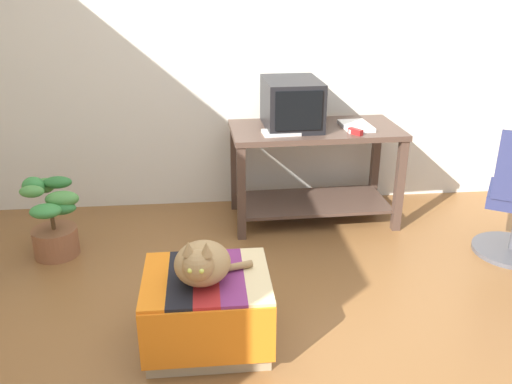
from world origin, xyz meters
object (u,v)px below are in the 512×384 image
Objects in this scene: potted_plant at (53,222)px; tv_monitor at (292,104)px; ottoman_with_blanket at (207,310)px; stapler at (356,132)px; cat at (202,263)px; desk at (314,158)px; keyboard at (291,132)px; book at (356,126)px.

tv_monitor is at bearing 14.83° from potted_plant.
ottoman_with_blanket is 5.71× the size of stapler.
cat is at bearing -162.88° from stapler.
tv_monitor is 0.84× the size of ottoman_with_blanket.
desk is at bearing 60.21° from ottoman_with_blanket.
potted_plant is 2.15m from stapler.
stapler reaches higher than cat.
potted_plant is at bearing 134.04° from ottoman_with_blanket.
tv_monitor is 1.29× the size of cat.
cat is at bearing -115.19° from tv_monitor.
ottoman_with_blanket is 1.53× the size of cat.
stapler is (0.42, -0.24, -0.15)m from tv_monitor.
desk is 0.35m from keyboard.
desk is 2.36× the size of tv_monitor.
tv_monitor is 1.76m from ottoman_with_blanket.
book is at bearing 61.16° from cat.
tv_monitor reaches higher than potted_plant.
ottoman_with_blanket is at bearing -120.11° from keyboard.
tv_monitor reaches higher than ottoman_with_blanket.
keyboard is 0.45m from stapler.
keyboard is 0.74× the size of potted_plant.
book is 1.88m from ottoman_with_blanket.
ottoman_with_blanket is (-0.83, -1.45, -0.30)m from desk.
desk is 3.12× the size of keyboard.
keyboard is at bearing 9.06° from potted_plant.
potted_plant is (-1.66, -0.44, -0.66)m from tv_monitor.
stapler is at bearing -31.54° from tv_monitor.
cat is (-0.84, -1.50, 0.01)m from desk.
stapler reaches higher than book.
tv_monitor is at bearing 75.46° from cat.
book is 0.54× the size of potted_plant.
cat is at bearing -121.02° from desk.
desk reaches higher than cat.
keyboard is 1.54m from ottoman_with_blanket.
keyboard is at bearing 139.46° from stapler.
tv_monitor is 1.33× the size of keyboard.
desk is 1.90m from potted_plant.
ottoman_with_blanket is at bearing -131.68° from book.
ottoman_with_blanket is 1.15× the size of potted_plant.
ottoman_with_blanket is at bearing -45.96° from potted_plant.
cat is (-1.13, -1.46, -0.25)m from book.
desk is 4.22× the size of book.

